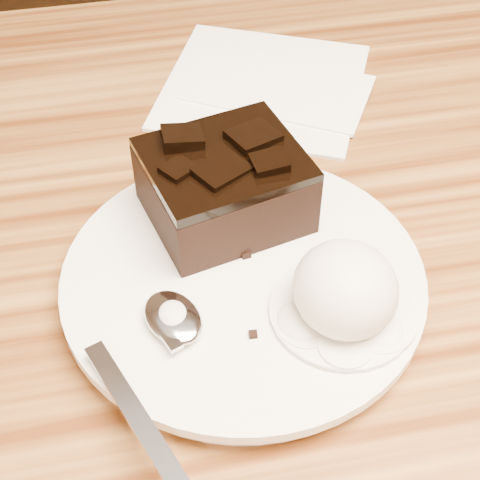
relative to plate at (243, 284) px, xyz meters
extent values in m
cylinder|color=white|center=(0.00, 0.00, 0.00)|extent=(0.23, 0.23, 0.02)
cube|color=black|center=(0.00, 0.06, 0.03)|extent=(0.12, 0.11, 0.05)
ellipsoid|color=#EFE3CF|center=(0.05, -0.04, 0.03)|extent=(0.06, 0.07, 0.05)
cylinder|color=silver|center=(0.05, -0.04, 0.01)|extent=(0.09, 0.09, 0.00)
cube|color=white|center=(0.06, 0.22, -0.01)|extent=(0.22, 0.22, 0.01)
cube|color=black|center=(0.05, -0.06, 0.01)|extent=(0.01, 0.01, 0.00)
cube|color=black|center=(0.00, -0.05, 0.01)|extent=(0.01, 0.01, 0.00)
cube|color=black|center=(0.00, 0.01, 0.01)|extent=(0.01, 0.00, 0.00)
camera|label=1|loc=(-0.07, -0.31, 0.37)|focal=57.08mm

